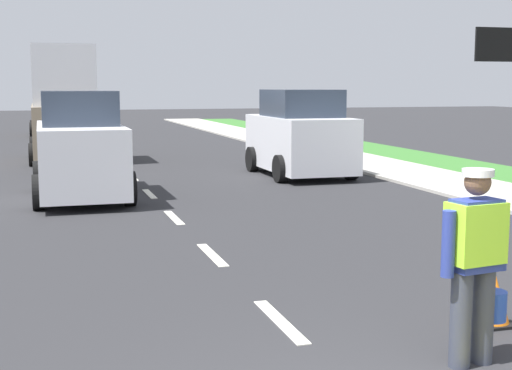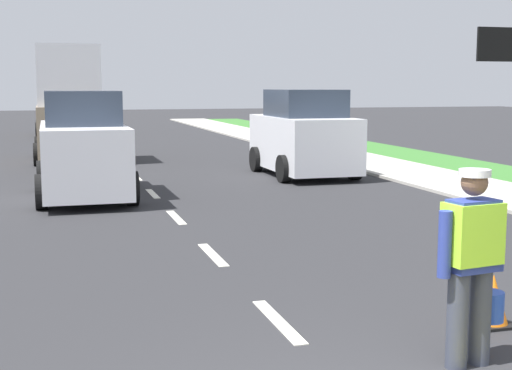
{
  "view_description": "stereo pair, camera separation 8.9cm",
  "coord_description": "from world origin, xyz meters",
  "px_view_note": "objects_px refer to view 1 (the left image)",
  "views": [
    {
      "loc": [
        -2.23,
        -3.95,
        2.34
      ],
      "look_at": [
        0.36,
        4.75,
        1.1
      ],
      "focal_mm": 50.91,
      "sensor_mm": 36.0,
      "label": 1
    },
    {
      "loc": [
        -2.15,
        -3.97,
        2.34
      ],
      "look_at": [
        0.36,
        4.75,
        1.1
      ],
      "focal_mm": 50.91,
      "sensor_mm": 36.0,
      "label": 2
    }
  ],
  "objects_px": {
    "traffic_cone_near": "(494,300)",
    "car_oncoming_third": "(52,114)",
    "delivery_truck": "(64,110)",
    "road_worker": "(476,257)",
    "car_parked_far": "(300,136)",
    "car_oncoming_lead": "(80,148)"
  },
  "relations": [
    {
      "from": "delivery_truck",
      "to": "car_oncoming_third",
      "type": "height_order",
      "value": "delivery_truck"
    },
    {
      "from": "delivery_truck",
      "to": "car_oncoming_third",
      "type": "distance_m",
      "value": 12.68
    },
    {
      "from": "traffic_cone_near",
      "to": "delivery_truck",
      "type": "xyz_separation_m",
      "value": [
        -3.5,
        17.45,
        1.35
      ]
    },
    {
      "from": "traffic_cone_near",
      "to": "car_oncoming_third",
      "type": "bearing_deg",
      "value": 96.96
    },
    {
      "from": "traffic_cone_near",
      "to": "road_worker",
      "type": "bearing_deg",
      "value": -133.42
    },
    {
      "from": "road_worker",
      "to": "traffic_cone_near",
      "type": "distance_m",
      "value": 1.32
    },
    {
      "from": "delivery_truck",
      "to": "car_oncoming_lead",
      "type": "xyz_separation_m",
      "value": [
        0.05,
        -7.85,
        -0.57
      ]
    },
    {
      "from": "car_oncoming_third",
      "to": "car_oncoming_lead",
      "type": "xyz_separation_m",
      "value": [
        0.23,
        -20.52,
        0.03
      ]
    },
    {
      "from": "road_worker",
      "to": "car_oncoming_lead",
      "type": "distance_m",
      "value": 10.76
    },
    {
      "from": "car_oncoming_lead",
      "to": "car_parked_far",
      "type": "bearing_deg",
      "value": 21.72
    },
    {
      "from": "road_worker",
      "to": "traffic_cone_near",
      "type": "relative_size",
      "value": 3.23
    },
    {
      "from": "delivery_truck",
      "to": "car_parked_far",
      "type": "xyz_separation_m",
      "value": [
        5.78,
        -5.57,
        -0.56
      ]
    },
    {
      "from": "delivery_truck",
      "to": "car_oncoming_third",
      "type": "xyz_separation_m",
      "value": [
        -0.18,
        12.67,
        -0.6
      ]
    },
    {
      "from": "car_parked_far",
      "to": "car_oncoming_third",
      "type": "relative_size",
      "value": 1.02
    },
    {
      "from": "road_worker",
      "to": "car_parked_far",
      "type": "relative_size",
      "value": 0.43
    },
    {
      "from": "delivery_truck",
      "to": "car_parked_far",
      "type": "height_order",
      "value": "delivery_truck"
    },
    {
      "from": "delivery_truck",
      "to": "car_oncoming_lead",
      "type": "bearing_deg",
      "value": -89.6
    },
    {
      "from": "road_worker",
      "to": "traffic_cone_near",
      "type": "bearing_deg",
      "value": 46.58
    },
    {
      "from": "road_worker",
      "to": "traffic_cone_near",
      "type": "xyz_separation_m",
      "value": [
        0.78,
        0.83,
        -0.68
      ]
    },
    {
      "from": "traffic_cone_near",
      "to": "delivery_truck",
      "type": "relative_size",
      "value": 0.11
    },
    {
      "from": "car_parked_far",
      "to": "car_oncoming_lead",
      "type": "bearing_deg",
      "value": -158.28
    },
    {
      "from": "car_parked_far",
      "to": "road_worker",
      "type": "bearing_deg",
      "value": -103.55
    }
  ]
}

